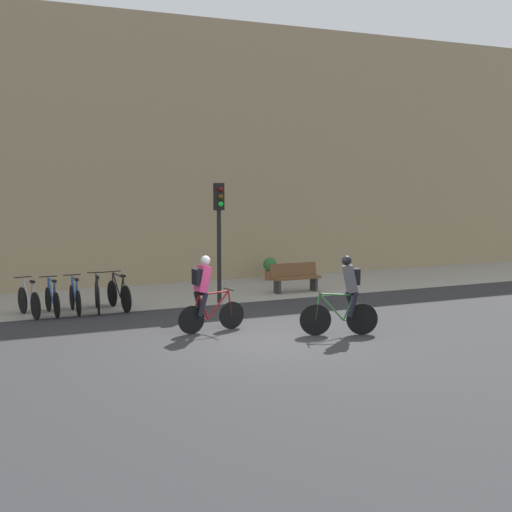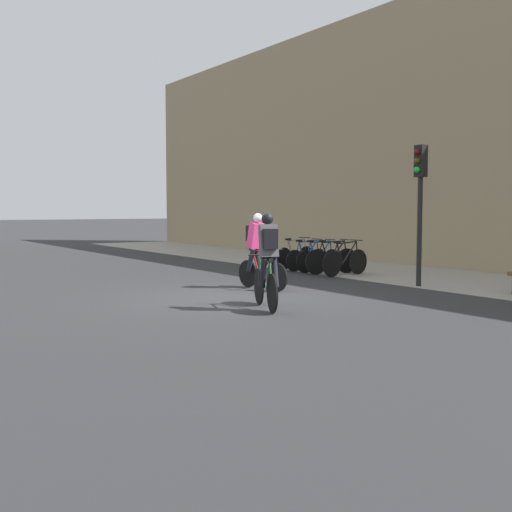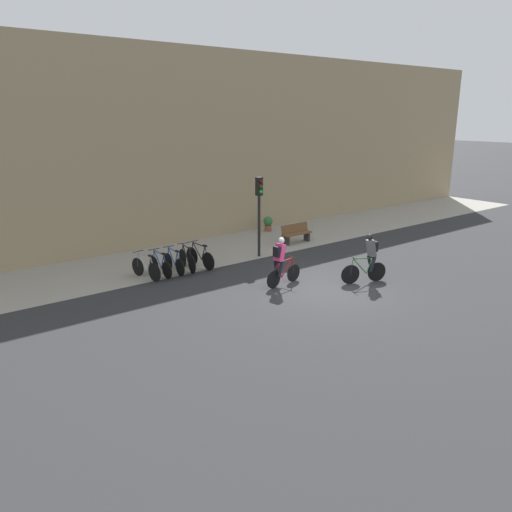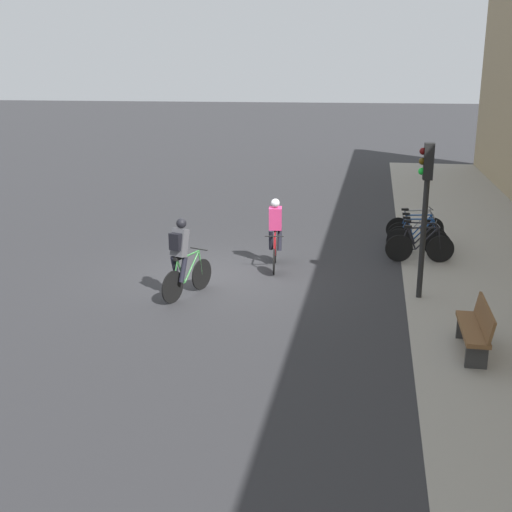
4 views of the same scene
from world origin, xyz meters
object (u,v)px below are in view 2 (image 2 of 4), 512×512
Objects in this scene: cyclist_pink at (257,248)px; parked_bike_1 at (307,258)px; cyclist_grey at (268,259)px; traffic_light_pole at (420,188)px; parked_bike_4 at (345,261)px; parked_bike_3 at (332,259)px; parked_bike_0 at (295,256)px; parked_bike_2 at (319,259)px.

cyclist_pink is 4.65m from parked_bike_1.
cyclist_grey is at bearing -30.18° from cyclist_pink.
cyclist_grey is 5.38m from traffic_light_pole.
cyclist_grey is at bearing -78.94° from traffic_light_pole.
parked_bike_4 is at bearing 126.07° from cyclist_grey.
parked_bike_3 reaches higher than parked_bike_1.
parked_bike_1 is (0.58, -0.00, -0.02)m from parked_bike_0.
cyclist_pink reaches higher than parked_bike_3.
cyclist_pink is 1.03× the size of parked_bike_3.
traffic_light_pole is (5.17, -0.17, 1.94)m from parked_bike_0.
parked_bike_4 is at bearing -0.00° from parked_bike_1.
parked_bike_0 is at bearing 179.99° from parked_bike_1.
parked_bike_2 is 4.46m from traffic_light_pole.
parked_bike_3 is at bearing 114.31° from cyclist_pink.
parked_bike_3 is (-4.42, 5.27, -0.53)m from cyclist_grey.
parked_bike_1 is at bearing -179.97° from parked_bike_3.
parked_bike_4 is at bearing -0.00° from parked_bike_0.
parked_bike_3 is at bearing 0.03° from parked_bike_1.
parked_bike_1 is 0.95× the size of parked_bike_3.
cyclist_grey reaches higher than parked_bike_0.
traffic_light_pole is at bearing -1.89° from parked_bike_0.
traffic_light_pole is at bearing 63.04° from cyclist_pink.
cyclist_pink is at bearing -52.43° from parked_bike_1.
parked_bike_0 is 1.04× the size of parked_bike_1.
cyclist_grey is 0.53× the size of traffic_light_pole.
parked_bike_1 is 0.48× the size of traffic_light_pole.
cyclist_grey is 6.90m from parked_bike_3.
parked_bike_0 reaches higher than parked_bike_2.
traffic_light_pole is at bearing -2.44° from parked_bike_2.
cyclist_grey is 1.09× the size of parked_bike_2.
traffic_light_pole reaches higher than parked_bike_2.
traffic_light_pole is (1.77, 3.49, 1.41)m from cyclist_pink.
cyclist_pink is 5.02m from parked_bike_0.
parked_bike_3 reaches higher than parked_bike_4.
parked_bike_3 reaches higher than parked_bike_2.
parked_bike_3 reaches higher than parked_bike_0.
parked_bike_1 is (-2.81, 3.66, -0.55)m from cyclist_pink.
traffic_light_pole is (4.00, -0.17, 1.95)m from parked_bike_2.
parked_bike_0 is at bearing 139.48° from cyclist_grey.
traffic_light_pole reaches higher than parked_bike_3.
cyclist_grey is 8.12m from parked_bike_0.
cyclist_pink is at bearing -58.60° from parked_bike_2.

